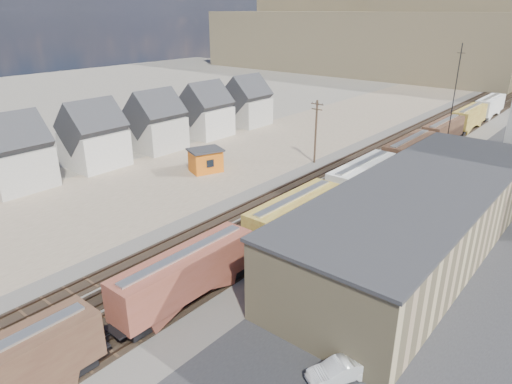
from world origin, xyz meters
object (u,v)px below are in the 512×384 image
Objects in this scene: maintenance_shed at (206,160)px; parked_car_white at (339,371)px; freight_train at (387,162)px; utility_pole_north at (316,130)px.

maintenance_shed reaches higher than parked_car_white.
utility_pole_north is (-12.30, 0.37, 2.50)m from freight_train.
freight_train is 11.97× the size of utility_pole_north.
utility_pole_north is at bearing 155.03° from parked_car_white.
utility_pole_north is at bearing 53.70° from maintenance_shed.
freight_train is 26.42m from maintenance_shed.
freight_train reaches higher than maintenance_shed.
freight_train is 20.45× the size of maintenance_shed.
parked_car_white is (26.40, -37.81, -4.59)m from utility_pole_north.
maintenance_shed is at bearing 177.15° from parked_car_white.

